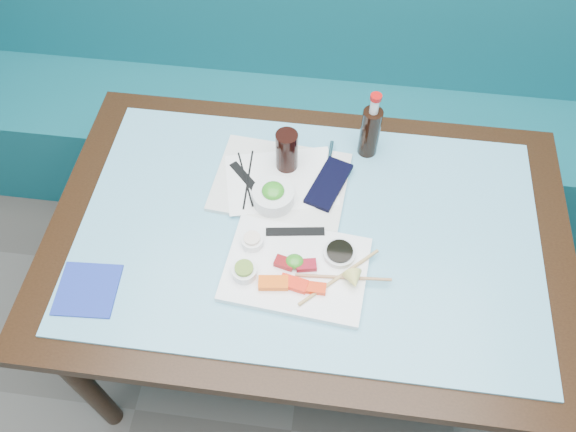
# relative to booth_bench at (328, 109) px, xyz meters

# --- Properties ---
(booth_bench) EXTENTS (3.00, 0.56, 1.17)m
(booth_bench) POSITION_rel_booth_bench_xyz_m (0.00, 0.00, 0.00)
(booth_bench) COLOR #105A65
(booth_bench) RESTS_ON ground
(dining_table) EXTENTS (1.40, 0.90, 0.75)m
(dining_table) POSITION_rel_booth_bench_xyz_m (0.00, -0.84, 0.29)
(dining_table) COLOR black
(dining_table) RESTS_ON ground
(glass_top) EXTENTS (1.22, 0.76, 0.01)m
(glass_top) POSITION_rel_booth_bench_xyz_m (0.00, -0.84, 0.38)
(glass_top) COLOR #65AFCB
(glass_top) RESTS_ON dining_table
(sashimi_plate) EXTENTS (0.37, 0.28, 0.02)m
(sashimi_plate) POSITION_rel_booth_bench_xyz_m (-0.02, -0.97, 0.39)
(sashimi_plate) COLOR white
(sashimi_plate) RESTS_ON glass_top
(salmon_left) EXTENTS (0.08, 0.04, 0.02)m
(salmon_left) POSITION_rel_booth_bench_xyz_m (-0.07, -1.02, 0.41)
(salmon_left) COLOR #FF590A
(salmon_left) RESTS_ON sashimi_plate
(salmon_mid) EXTENTS (0.07, 0.05, 0.02)m
(salmon_mid) POSITION_rel_booth_bench_xyz_m (-0.02, -1.02, 0.41)
(salmon_mid) COLOR #FF220A
(salmon_mid) RESTS_ON sashimi_plate
(salmon_right) EXTENTS (0.06, 0.03, 0.01)m
(salmon_right) POSITION_rel_booth_bench_xyz_m (0.03, -1.02, 0.41)
(salmon_right) COLOR #FF320A
(salmon_right) RESTS_ON sashimi_plate
(tuna_left) EXTENTS (0.06, 0.04, 0.02)m
(tuna_left) POSITION_rel_booth_bench_xyz_m (-0.05, -0.96, 0.41)
(tuna_left) COLOR maroon
(tuna_left) RESTS_ON sashimi_plate
(tuna_right) EXTENTS (0.06, 0.04, 0.02)m
(tuna_right) POSITION_rel_booth_bench_xyz_m (0.01, -0.96, 0.41)
(tuna_right) COLOR maroon
(tuna_right) RESTS_ON sashimi_plate
(seaweed_garnish) EXTENTS (0.05, 0.05, 0.03)m
(seaweed_garnish) POSITION_rel_booth_bench_xyz_m (-0.02, -0.96, 0.41)
(seaweed_garnish) COLOR #339021
(seaweed_garnish) RESTS_ON sashimi_plate
(ramekin_wasabi) EXTENTS (0.07, 0.07, 0.03)m
(ramekin_wasabi) POSITION_rel_booth_bench_xyz_m (-0.14, -1.00, 0.41)
(ramekin_wasabi) COLOR white
(ramekin_wasabi) RESTS_ON sashimi_plate
(wasabi_fill) EXTENTS (0.05, 0.05, 0.01)m
(wasabi_fill) POSITION_rel_booth_bench_xyz_m (-0.14, -1.00, 0.43)
(wasabi_fill) COLOR olive
(wasabi_fill) RESTS_ON ramekin_wasabi
(ramekin_ginger) EXTENTS (0.07, 0.07, 0.02)m
(ramekin_ginger) POSITION_rel_booth_bench_xyz_m (-0.14, -0.91, 0.41)
(ramekin_ginger) COLOR white
(ramekin_ginger) RESTS_ON sashimi_plate
(ginger_fill) EXTENTS (0.05, 0.05, 0.01)m
(ginger_fill) POSITION_rel_booth_bench_xyz_m (-0.14, -0.91, 0.43)
(ginger_fill) COLOR #F8E1CC
(ginger_fill) RESTS_ON ramekin_ginger
(soy_dish) EXTENTS (0.11, 0.11, 0.02)m
(soy_dish) POSITION_rel_booth_bench_xyz_m (0.09, -0.92, 0.41)
(soy_dish) COLOR silver
(soy_dish) RESTS_ON sashimi_plate
(soy_fill) EXTENTS (0.09, 0.09, 0.01)m
(soy_fill) POSITION_rel_booth_bench_xyz_m (0.09, -0.92, 0.42)
(soy_fill) COLOR black
(soy_fill) RESTS_ON soy_dish
(lemon_wedge) EXTENTS (0.06, 0.05, 0.05)m
(lemon_wedge) POSITION_rel_booth_bench_xyz_m (0.13, -1.00, 0.43)
(lemon_wedge) COLOR #DFDA6A
(lemon_wedge) RESTS_ON sashimi_plate
(chopstick_sleeve) EXTENTS (0.16, 0.05, 0.00)m
(chopstick_sleeve) POSITION_rel_booth_bench_xyz_m (-0.03, -0.86, 0.40)
(chopstick_sleeve) COLOR black
(chopstick_sleeve) RESTS_ON sashimi_plate
(wooden_chopstick_a) EXTENTS (0.19, 0.18, 0.01)m
(wooden_chopstick_a) POSITION_rel_booth_bench_xyz_m (0.09, -0.98, 0.41)
(wooden_chopstick_a) COLOR tan
(wooden_chopstick_a) RESTS_ON sashimi_plate
(wooden_chopstick_b) EXTENTS (0.24, 0.03, 0.01)m
(wooden_chopstick_b) POSITION_rel_booth_bench_xyz_m (0.10, -0.98, 0.41)
(wooden_chopstick_b) COLOR #AD7951
(wooden_chopstick_b) RESTS_ON sashimi_plate
(serving_tray) EXTENTS (0.39, 0.30, 0.01)m
(serving_tray) POSITION_rel_booth_bench_xyz_m (-0.09, -0.69, 0.39)
(serving_tray) COLOR silver
(serving_tray) RESTS_ON glass_top
(paper_placemat) EXTENTS (0.34, 0.28, 0.00)m
(paper_placemat) POSITION_rel_booth_bench_xyz_m (-0.09, -0.69, 0.40)
(paper_placemat) COLOR white
(paper_placemat) RESTS_ON serving_tray
(seaweed_bowl) EXTENTS (0.14, 0.14, 0.05)m
(seaweed_bowl) POSITION_rel_booth_bench_xyz_m (-0.10, -0.77, 0.42)
(seaweed_bowl) COLOR white
(seaweed_bowl) RESTS_ON serving_tray
(seaweed_salad) EXTENTS (0.08, 0.08, 0.03)m
(seaweed_salad) POSITION_rel_booth_bench_xyz_m (-0.10, -0.77, 0.45)
(seaweed_salad) COLOR #319322
(seaweed_salad) RESTS_ON seaweed_bowl
(cola_glass) EXTENTS (0.07, 0.07, 0.13)m
(cola_glass) POSITION_rel_booth_bench_xyz_m (-0.08, -0.64, 0.46)
(cola_glass) COLOR black
(cola_glass) RESTS_ON serving_tray
(navy_pouch) EXTENTS (0.13, 0.19, 0.01)m
(navy_pouch) POSITION_rel_booth_bench_xyz_m (0.04, -0.69, 0.40)
(navy_pouch) COLOR black
(navy_pouch) RESTS_ON serving_tray
(fork) EXTENTS (0.02, 0.10, 0.01)m
(fork) POSITION_rel_booth_bench_xyz_m (0.03, -0.59, 0.40)
(fork) COLOR silver
(fork) RESTS_ON serving_tray
(black_chopstick_a) EXTENTS (0.08, 0.18, 0.01)m
(black_chopstick_a) POSITION_rel_booth_bench_xyz_m (-0.19, -0.70, 0.40)
(black_chopstick_a) COLOR black
(black_chopstick_a) RESTS_ON serving_tray
(black_chopstick_b) EXTENTS (0.01, 0.21, 0.01)m
(black_chopstick_b) POSITION_rel_booth_bench_xyz_m (-0.19, -0.70, 0.40)
(black_chopstick_b) COLOR black
(black_chopstick_b) RESTS_ON serving_tray
(tray_sleeve) EXTENTS (0.12, 0.12, 0.00)m
(tray_sleeve) POSITION_rel_booth_bench_xyz_m (-0.19, -0.70, 0.40)
(tray_sleeve) COLOR black
(tray_sleeve) RESTS_ON serving_tray
(cola_bottle_body) EXTENTS (0.06, 0.06, 0.16)m
(cola_bottle_body) POSITION_rel_booth_bench_xyz_m (0.14, -0.54, 0.46)
(cola_bottle_body) COLOR black
(cola_bottle_body) RESTS_ON glass_top
(cola_bottle_neck) EXTENTS (0.03, 0.03, 0.05)m
(cola_bottle_neck) POSITION_rel_booth_bench_xyz_m (0.14, -0.54, 0.57)
(cola_bottle_neck) COLOR silver
(cola_bottle_neck) RESTS_ON cola_bottle_body
(cola_bottle_cap) EXTENTS (0.03, 0.03, 0.01)m
(cola_bottle_cap) POSITION_rel_booth_bench_xyz_m (0.14, -0.54, 0.60)
(cola_bottle_cap) COLOR #B60C0B
(cola_bottle_cap) RESTS_ON cola_bottle_neck
(blue_napkin) EXTENTS (0.16, 0.16, 0.01)m
(blue_napkin) POSITION_rel_booth_bench_xyz_m (-0.53, -1.09, 0.39)
(blue_napkin) COLOR navy
(blue_napkin) RESTS_ON glass_top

